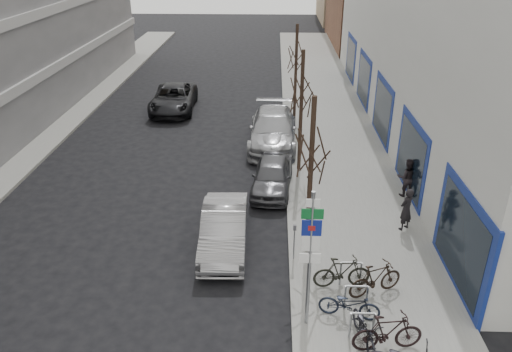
# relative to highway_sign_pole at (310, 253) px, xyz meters

# --- Properties ---
(ground) EXTENTS (120.00, 120.00, 0.00)m
(ground) POSITION_rel_highway_sign_pole_xyz_m (-2.40, 0.01, -2.46)
(ground) COLOR black
(ground) RESTS_ON ground
(sidewalk_east) EXTENTS (5.00, 70.00, 0.15)m
(sidewalk_east) POSITION_rel_highway_sign_pole_xyz_m (2.10, 10.01, -2.38)
(sidewalk_east) COLOR slate
(sidewalk_east) RESTS_ON ground
(sidewalk_west) EXTENTS (3.00, 70.00, 0.15)m
(sidewalk_west) POSITION_rel_highway_sign_pole_xyz_m (-13.40, 10.01, -2.38)
(sidewalk_west) COLOR slate
(sidewalk_west) RESTS_ON ground
(brick_building_far) EXTENTS (12.00, 14.00, 8.00)m
(brick_building_far) POSITION_rel_highway_sign_pole_xyz_m (10.60, 40.01, 1.54)
(brick_building_far) COLOR brown
(brick_building_far) RESTS_ON ground
(highway_sign_pole) EXTENTS (0.55, 0.10, 4.20)m
(highway_sign_pole) POSITION_rel_highway_sign_pole_xyz_m (0.00, 0.00, 0.00)
(highway_sign_pole) COLOR gray
(highway_sign_pole) RESTS_ON ground
(bike_rack) EXTENTS (0.66, 2.26, 0.83)m
(bike_rack) POSITION_rel_highway_sign_pole_xyz_m (1.40, 0.61, -1.80)
(bike_rack) COLOR gray
(bike_rack) RESTS_ON sidewalk_east
(tree_near) EXTENTS (1.80, 1.80, 5.50)m
(tree_near) POSITION_rel_highway_sign_pole_xyz_m (0.20, 3.51, 1.65)
(tree_near) COLOR black
(tree_near) RESTS_ON ground
(tree_mid) EXTENTS (1.80, 1.80, 5.50)m
(tree_mid) POSITION_rel_highway_sign_pole_xyz_m (0.20, 10.01, 1.65)
(tree_mid) COLOR black
(tree_mid) RESTS_ON ground
(tree_far) EXTENTS (1.80, 1.80, 5.50)m
(tree_far) POSITION_rel_highway_sign_pole_xyz_m (0.20, 16.51, 1.65)
(tree_far) COLOR black
(tree_far) RESTS_ON ground
(meter_front) EXTENTS (0.10, 0.08, 1.27)m
(meter_front) POSITION_rel_highway_sign_pole_xyz_m (-0.25, 3.01, -1.54)
(meter_front) COLOR gray
(meter_front) RESTS_ON sidewalk_east
(meter_mid) EXTENTS (0.10, 0.08, 1.27)m
(meter_mid) POSITION_rel_highway_sign_pole_xyz_m (-0.25, 8.51, -1.54)
(meter_mid) COLOR gray
(meter_mid) RESTS_ON sidewalk_east
(meter_back) EXTENTS (0.10, 0.08, 1.27)m
(meter_back) POSITION_rel_highway_sign_pole_xyz_m (-0.25, 14.01, -1.54)
(meter_back) COLOR gray
(meter_back) RESTS_ON sidewalk_east
(bike_near_left) EXTENTS (0.80, 1.73, 1.01)m
(bike_near_left) POSITION_rel_highway_sign_pole_xyz_m (1.45, -0.65, -1.80)
(bike_near_left) COLOR black
(bike_near_left) RESTS_ON sidewalk_east
(bike_near_right) EXTENTS (1.91, 0.81, 1.12)m
(bike_near_right) POSITION_rel_highway_sign_pole_xyz_m (1.97, -0.88, -1.75)
(bike_near_right) COLOR black
(bike_near_right) RESTS_ON sidewalk_east
(bike_mid_curb) EXTENTS (1.76, 0.85, 1.03)m
(bike_mid_curb) POSITION_rel_highway_sign_pole_xyz_m (1.18, 0.29, -1.79)
(bike_mid_curb) COLOR black
(bike_mid_curb) RESTS_ON sidewalk_east
(bike_mid_inner) EXTENTS (1.78, 0.70, 1.06)m
(bike_mid_inner) POSITION_rel_highway_sign_pole_xyz_m (1.12, 1.62, -1.78)
(bike_mid_inner) COLOR black
(bike_mid_inner) RESTS_ON sidewalk_east
(bike_far_inner) EXTENTS (1.84, 1.21, 1.08)m
(bike_far_inner) POSITION_rel_highway_sign_pole_xyz_m (2.07, 1.32, -1.77)
(bike_far_inner) COLOR black
(bike_far_inner) RESTS_ON sidewalk_east
(parked_car_front) EXTENTS (1.65, 4.36, 1.42)m
(parked_car_front) POSITION_rel_highway_sign_pole_xyz_m (-2.60, 3.83, -1.75)
(parked_car_front) COLOR gray
(parked_car_front) RESTS_ON ground
(parked_car_mid) EXTENTS (1.90, 4.03, 1.33)m
(parked_car_mid) POSITION_rel_highway_sign_pole_xyz_m (-1.00, 8.15, -1.79)
(parked_car_mid) COLOR #47474C
(parked_car_mid) RESTS_ON ground
(parked_car_back) EXTENTS (2.50, 5.86, 1.69)m
(parked_car_back) POSITION_rel_highway_sign_pole_xyz_m (-1.00, 13.17, -1.62)
(parked_car_back) COLOR #939397
(parked_car_back) RESTS_ON ground
(lane_car) EXTENTS (2.72, 5.50, 1.50)m
(lane_car) POSITION_rel_highway_sign_pole_xyz_m (-7.07, 18.58, -1.71)
(lane_car) COLOR black
(lane_car) RESTS_ON ground
(pedestrian_near) EXTENTS (0.70, 0.67, 1.61)m
(pedestrian_near) POSITION_rel_highway_sign_pole_xyz_m (3.77, 5.00, -1.50)
(pedestrian_near) COLOR black
(pedestrian_near) RESTS_ON sidewalk_east
(pedestrian_far) EXTENTS (0.62, 0.44, 1.63)m
(pedestrian_far) POSITION_rel_highway_sign_pole_xyz_m (4.40, 7.59, -1.49)
(pedestrian_far) COLOR black
(pedestrian_far) RESTS_ON sidewalk_east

